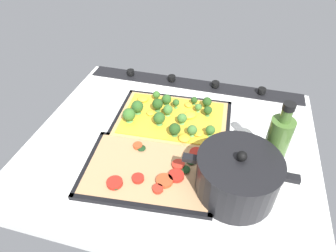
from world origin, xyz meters
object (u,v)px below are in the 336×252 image
(baking_tray_back, at_px, (149,171))
(veggie_pizza_back, at_px, (151,170))
(cooking_pot, at_px, (237,176))
(oil_bottle, at_px, (277,142))
(baking_tray_front, at_px, (172,121))
(broccoli_pizza, at_px, (171,117))

(baking_tray_back, distance_m, veggie_pizza_back, 0.01)
(baking_tray_back, distance_m, cooking_pot, 0.23)
(baking_tray_back, bearing_deg, cooking_pot, 178.89)
(veggie_pizza_back, bearing_deg, baking_tray_back, -5.33)
(oil_bottle, bearing_deg, baking_tray_back, 19.63)
(oil_bottle, bearing_deg, veggie_pizza_back, 20.03)
(veggie_pizza_back, xyz_separation_m, oil_bottle, (-0.31, -0.11, 0.07))
(baking_tray_front, bearing_deg, oil_bottle, 160.43)
(broccoli_pizza, height_order, oil_bottle, oil_bottle)
(cooking_pot, bearing_deg, baking_tray_front, -46.00)
(baking_tray_back, xyz_separation_m, cooking_pot, (-0.22, 0.00, 0.05))
(oil_bottle, bearing_deg, baking_tray_front, -19.57)
(baking_tray_back, bearing_deg, veggie_pizza_back, 174.67)
(broccoli_pizza, xyz_separation_m, cooking_pot, (-0.22, 0.22, 0.04))
(baking_tray_front, xyz_separation_m, baking_tray_back, (0.01, 0.22, 0.00))
(broccoli_pizza, relative_size, oil_bottle, 1.71)
(veggie_pizza_back, bearing_deg, cooking_pot, 178.99)
(veggie_pizza_back, xyz_separation_m, cooking_pot, (-0.22, 0.00, 0.05))
(baking_tray_front, xyz_separation_m, cooking_pot, (-0.22, 0.22, 0.05))
(baking_tray_back, xyz_separation_m, veggie_pizza_back, (-0.01, 0.00, 0.01))
(baking_tray_back, height_order, cooking_pot, cooking_pot)
(veggie_pizza_back, distance_m, cooking_pot, 0.22)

